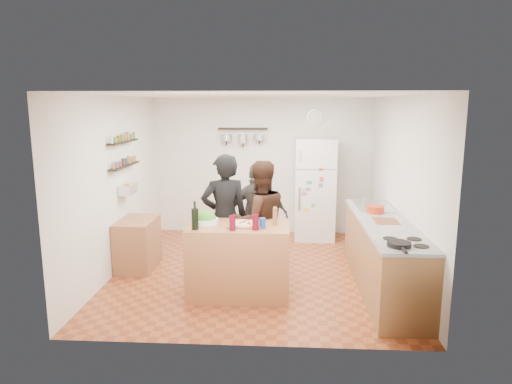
# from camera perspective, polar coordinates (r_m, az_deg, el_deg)

# --- Properties ---
(room_shell) EXTENTS (4.20, 4.20, 4.20)m
(room_shell) POSITION_cam_1_polar(r_m,az_deg,el_deg) (6.78, 0.14, 1.29)
(room_shell) COLOR brown
(room_shell) RESTS_ON ground
(prep_island) EXTENTS (1.25, 0.72, 0.91)m
(prep_island) POSITION_cam_1_polar(r_m,az_deg,el_deg) (5.80, -2.15, -8.52)
(prep_island) COLOR #A4623C
(prep_island) RESTS_ON floor
(pizza_board) EXTENTS (0.42, 0.34, 0.02)m
(pizza_board) POSITION_cam_1_polar(r_m,az_deg,el_deg) (5.63, -1.39, -4.14)
(pizza_board) COLOR brown
(pizza_board) RESTS_ON prep_island
(pizza) EXTENTS (0.34, 0.34, 0.02)m
(pizza) POSITION_cam_1_polar(r_m,az_deg,el_deg) (5.63, -1.39, -3.95)
(pizza) COLOR #CEB388
(pizza) RESTS_ON pizza_board
(salad_bowl) EXTENTS (0.32, 0.32, 0.06)m
(salad_bowl) POSITION_cam_1_polar(r_m,az_deg,el_deg) (5.76, -6.31, -3.65)
(salad_bowl) COLOR white
(salad_bowl) RESTS_ON prep_island
(wine_bottle) EXTENTS (0.08, 0.08, 0.25)m
(wine_bottle) POSITION_cam_1_polar(r_m,az_deg,el_deg) (5.49, -7.63, -3.37)
(wine_bottle) COLOR black
(wine_bottle) RESTS_ON prep_island
(wine_glass_near) EXTENTS (0.07, 0.07, 0.18)m
(wine_glass_near) POSITION_cam_1_polar(r_m,az_deg,el_deg) (5.41, -2.96, -3.88)
(wine_glass_near) COLOR #53071A
(wine_glass_near) RESTS_ON prep_island
(wine_glass_far) EXTENTS (0.08, 0.08, 0.19)m
(wine_glass_far) POSITION_cam_1_polar(r_m,az_deg,el_deg) (5.43, -0.08, -3.79)
(wine_glass_far) COLOR #540716
(wine_glass_far) RESTS_ON prep_island
(pepper_mill) EXTENTS (0.06, 0.06, 0.18)m
(pepper_mill) POSITION_cam_1_polar(r_m,az_deg,el_deg) (5.66, 2.40, -3.21)
(pepper_mill) COLOR #8F593C
(pepper_mill) RESTS_ON prep_island
(salt_canister) EXTENTS (0.08, 0.08, 0.13)m
(salt_canister) POSITION_cam_1_polar(r_m,az_deg,el_deg) (5.51, 0.80, -3.91)
(salt_canister) COLOR navy
(salt_canister) RESTS_ON prep_island
(person_left) EXTENTS (0.74, 0.60, 1.75)m
(person_left) POSITION_cam_1_polar(r_m,az_deg,el_deg) (6.18, -3.93, -3.25)
(person_left) COLOR black
(person_left) RESTS_ON floor
(person_center) EXTENTS (0.99, 0.89, 1.65)m
(person_center) POSITION_cam_1_polar(r_m,az_deg,el_deg) (6.18, 0.49, -3.68)
(person_center) COLOR black
(person_center) RESTS_ON floor
(person_back) EXTENTS (0.91, 0.39, 1.54)m
(person_back) POSITION_cam_1_polar(r_m,az_deg,el_deg) (6.72, 0.17, -2.98)
(person_back) COLOR #322E2C
(person_back) RESTS_ON floor
(counter_run) EXTENTS (0.63, 2.63, 0.90)m
(counter_run) POSITION_cam_1_polar(r_m,az_deg,el_deg) (6.20, 15.68, -7.68)
(counter_run) COLOR #9E7042
(counter_run) RESTS_ON floor
(stove_top) EXTENTS (0.60, 0.62, 0.02)m
(stove_top) POSITION_cam_1_polar(r_m,az_deg,el_deg) (5.18, 18.15, -6.15)
(stove_top) COLOR white
(stove_top) RESTS_ON counter_run
(skillet) EXTENTS (0.25, 0.25, 0.05)m
(skillet) POSITION_cam_1_polar(r_m,az_deg,el_deg) (5.02, 17.45, -6.24)
(skillet) COLOR black
(skillet) RESTS_ON stove_top
(sink) EXTENTS (0.50, 0.80, 0.03)m
(sink) POSITION_cam_1_polar(r_m,az_deg,el_deg) (6.88, 14.40, -1.77)
(sink) COLOR silver
(sink) RESTS_ON counter_run
(cutting_board) EXTENTS (0.30, 0.40, 0.02)m
(cutting_board) POSITION_cam_1_polar(r_m,az_deg,el_deg) (6.05, 15.94, -3.61)
(cutting_board) COLOR #985837
(cutting_board) RESTS_ON counter_run
(red_bowl) EXTENTS (0.24, 0.24, 0.10)m
(red_bowl) POSITION_cam_1_polar(r_m,az_deg,el_deg) (6.45, 14.69, -2.11)
(red_bowl) COLOR #B73014
(red_bowl) RESTS_ON counter_run
(fridge) EXTENTS (0.70, 0.68, 1.80)m
(fridge) POSITION_cam_1_polar(r_m,az_deg,el_deg) (8.19, 7.33, 0.38)
(fridge) COLOR white
(fridge) RESTS_ON floor
(wall_clock) EXTENTS (0.30, 0.03, 0.30)m
(wall_clock) POSITION_cam_1_polar(r_m,az_deg,el_deg) (8.39, 7.38, 9.22)
(wall_clock) COLOR silver
(wall_clock) RESTS_ON back_wall
(spice_shelf_lower) EXTENTS (0.12, 1.00, 0.02)m
(spice_shelf_lower) POSITION_cam_1_polar(r_m,az_deg,el_deg) (6.94, -16.10, 3.17)
(spice_shelf_lower) COLOR black
(spice_shelf_lower) RESTS_ON left_wall
(spice_shelf_upper) EXTENTS (0.12, 1.00, 0.02)m
(spice_shelf_upper) POSITION_cam_1_polar(r_m,az_deg,el_deg) (6.90, -16.25, 6.05)
(spice_shelf_upper) COLOR black
(spice_shelf_upper) RESTS_ON left_wall
(produce_basket) EXTENTS (0.18, 0.35, 0.14)m
(produce_basket) POSITION_cam_1_polar(r_m,az_deg,el_deg) (6.98, -15.71, 0.32)
(produce_basket) COLOR silver
(produce_basket) RESTS_ON left_wall
(side_table) EXTENTS (0.50, 0.80, 0.73)m
(side_table) POSITION_cam_1_polar(r_m,az_deg,el_deg) (6.97, -14.55, -6.28)
(side_table) COLOR #A46B45
(side_table) RESTS_ON floor
(pot_rack) EXTENTS (0.90, 0.04, 0.04)m
(pot_rack) POSITION_cam_1_polar(r_m,az_deg,el_deg) (8.33, -1.66, 7.91)
(pot_rack) COLOR black
(pot_rack) RESTS_ON back_wall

